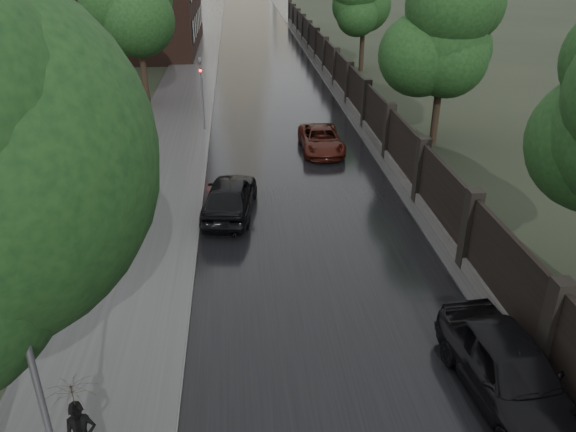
# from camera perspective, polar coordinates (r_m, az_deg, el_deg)

# --- Properties ---
(fence_right) EXTENTS (0.45, 75.72, 2.70)m
(fence_right) POSITION_cam_1_polar(r_m,az_deg,el_deg) (38.45, 5.63, 13.47)
(fence_right) COLOR #383533
(fence_right) RESTS_ON ground
(tree_left_far) EXTENTS (4.25, 4.25, 7.39)m
(tree_left_far) POSITION_cam_1_polar(r_m,az_deg,el_deg) (35.53, -14.98, 18.65)
(tree_left_far) COLOR black
(tree_left_far) RESTS_ON ground
(tree_right_b) EXTENTS (4.08, 4.08, 7.01)m
(tree_right_b) POSITION_cam_1_polar(r_m,az_deg,el_deg) (28.96, 15.57, 16.43)
(tree_right_b) COLOR black
(tree_right_b) RESTS_ON ground
(tree_right_c) EXTENTS (4.08, 4.08, 7.01)m
(tree_right_c) POSITION_cam_1_polar(r_m,az_deg,el_deg) (46.14, 7.76, 20.45)
(tree_right_c) COLOR black
(tree_right_c) RESTS_ON ground
(traffic_light) EXTENTS (0.16, 0.32, 4.00)m
(traffic_light) POSITION_cam_1_polar(r_m,az_deg,el_deg) (30.71, -8.76, 12.70)
(traffic_light) COLOR #59595E
(traffic_light) RESTS_ON ground
(hatchback_left) EXTENTS (2.37, 4.64, 1.51)m
(hatchback_left) POSITION_cam_1_polar(r_m,az_deg,el_deg) (21.30, -5.95, 2.05)
(hatchback_left) COLOR black
(hatchback_left) RESTS_ON ground
(car_right_near) EXTENTS (2.21, 4.77, 1.58)m
(car_right_near) POSITION_cam_1_polar(r_m,az_deg,el_deg) (13.94, 21.54, -14.32)
(car_right_near) COLOR black
(car_right_near) RESTS_ON ground
(car_right_far) EXTENTS (1.98, 4.26, 1.18)m
(car_right_far) POSITION_cam_1_polar(r_m,az_deg,el_deg) (27.97, 3.39, 7.76)
(car_right_far) COLOR black
(car_right_far) RESTS_ON ground
(pedestrian_umbrella) EXTENTS (1.08, 1.10, 2.55)m
(pedestrian_umbrella) POSITION_cam_1_polar(r_m,az_deg,el_deg) (11.47, -20.90, -17.29)
(pedestrian_umbrella) COLOR black
(pedestrian_umbrella) RESTS_ON sidewalk_left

